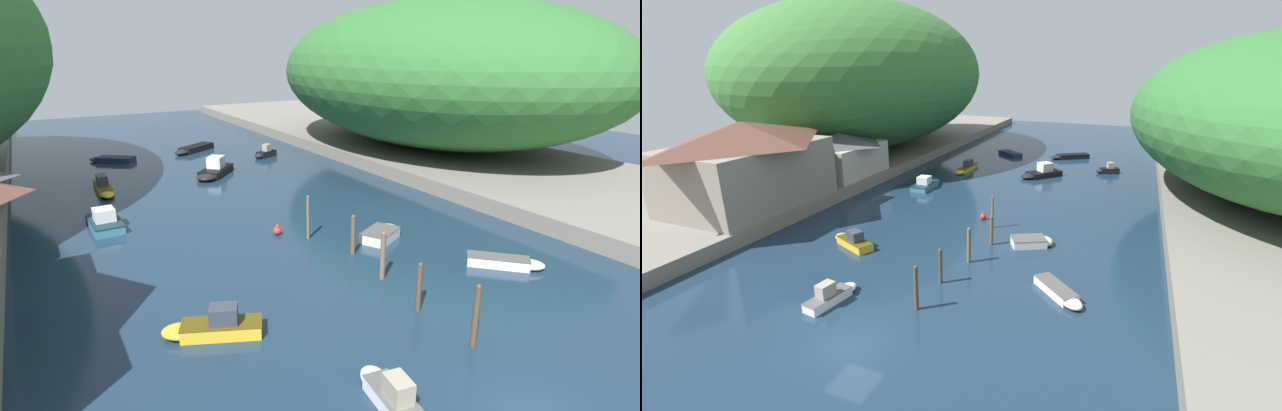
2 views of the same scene
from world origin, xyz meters
TOP-DOWN VIEW (x-y plane):
  - water_surface at (0.00, 30.00)m, footprint 130.00×130.00m
  - right_bank at (27.41, 30.00)m, footprint 22.00×120.00m
  - hillside_right at (28.51, 36.34)m, footprint 32.70×45.78m
  - boat_far_upstream at (9.99, 45.31)m, footprint 3.26×2.22m
  - boat_white_cruiser at (-8.09, 11.30)m, footprint 4.73×3.08m
  - boat_navy_launch at (6.13, 17.13)m, footprint 3.95×3.22m
  - boat_far_right_bank at (3.45, 52.83)m, footprint 6.15×4.93m
  - boat_mid_channel at (-8.81, 39.36)m, footprint 1.38×6.34m
  - boat_small_dinghy at (-10.20, 29.53)m, footprint 2.21×5.47m
  - boat_moored_right at (-3.92, 3.43)m, footprint 1.67×4.16m
  - boat_red_skiff at (1.80, 39.80)m, footprint 5.45×5.84m
  - boat_near_quay at (9.74, 9.50)m, footprint 4.00×4.05m
  - boat_open_rowboat at (-6.33, 52.17)m, footprint 5.19×4.55m
  - mooring_post_nearest at (1.64, 4.61)m, footprint 0.28×0.28m
  - mooring_post_second at (1.60, 8.26)m, footprint 0.27×0.27m
  - mooring_post_middle at (2.25, 12.07)m, footprint 0.31×0.31m
  - mooring_post_fourth at (2.80, 15.89)m, footprint 0.29×0.29m
  - mooring_post_farthest at (1.62, 19.65)m, footprint 0.21×0.21m
  - channel_buoy_near at (0.12, 21.41)m, footprint 0.58×0.58m

SIDE VIEW (x-z plane):
  - water_surface at x=0.00m, z-range 0.00..0.00m
  - boat_open_rowboat at x=-6.33m, z-range 0.00..0.59m
  - boat_near_quay at x=9.74m, z-range 0.00..0.61m
  - channel_buoy_near at x=0.12m, z-range -0.10..0.78m
  - boat_far_right_bank at x=3.45m, z-range 0.00..0.70m
  - boat_navy_launch at x=6.13m, z-range 0.00..0.71m
  - boat_mid_channel at x=-8.81m, z-range -0.28..1.11m
  - boat_moored_right at x=-3.92m, z-range -0.30..1.19m
  - boat_white_cruiser at x=-8.09m, z-range -0.28..1.18m
  - boat_small_dinghy at x=-10.20m, z-range -0.30..1.23m
  - boat_far_upstream at x=9.99m, z-range -0.29..1.25m
  - boat_red_skiff at x=1.80m, z-range -0.39..1.51m
  - right_bank at x=27.41m, z-range 0.00..1.33m
  - mooring_post_second at x=1.60m, z-range 0.01..2.64m
  - mooring_post_fourth at x=2.80m, z-range 0.01..2.65m
  - mooring_post_middle at x=2.25m, z-range 0.01..2.89m
  - mooring_post_nearest at x=1.64m, z-range 0.01..3.04m
  - mooring_post_farthest at x=1.62m, z-range 0.01..3.14m
  - hillside_right at x=28.51m, z-range 1.33..18.02m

